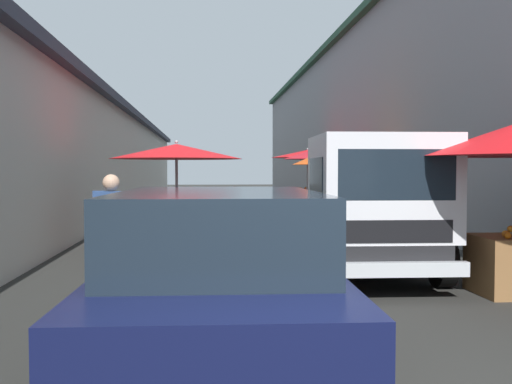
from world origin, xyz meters
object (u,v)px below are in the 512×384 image
object	(u,v)px
fruit_stall_far_left	(307,161)
plastic_stool	(236,249)
fruit_stall_mid_lane	(321,163)
fruit_stall_near_left	(177,165)
vendor_by_crates	(112,228)
fruit_stall_near_right	(333,163)
delivery_truck	(367,209)
hatchback_car	(219,278)

from	to	relation	value
fruit_stall_far_left	plastic_stool	distance (m)	13.55
fruit_stall_far_left	fruit_stall_mid_lane	distance (m)	3.66
fruit_stall_near_left	plastic_stool	size ratio (longest dim) A/B	6.12
fruit_stall_mid_lane	vendor_by_crates	world-z (taller)	fruit_stall_mid_lane
fruit_stall_near_right	fruit_stall_mid_lane	xyz separation A→B (m)	(2.97, -0.27, 0.03)
fruit_stall_far_left	vendor_by_crates	distance (m)	15.90
delivery_truck	vendor_by_crates	size ratio (longest dim) A/B	3.19
fruit_stall_near_left	hatchback_car	size ratio (longest dim) A/B	0.67
fruit_stall_near_right	vendor_by_crates	world-z (taller)	fruit_stall_near_right
fruit_stall_near_left	delivery_truck	distance (m)	4.51
delivery_truck	vendor_by_crates	distance (m)	3.70
delivery_truck	fruit_stall_near_left	bearing A→B (deg)	41.68
fruit_stall_far_left	hatchback_car	bearing A→B (deg)	167.36
fruit_stall_mid_lane	delivery_truck	distance (m)	10.47
fruit_stall_near_left	fruit_stall_mid_lane	distance (m)	8.29
fruit_stall_near_right	plastic_stool	xyz separation A→B (m)	(-6.35, 3.08, -1.48)
fruit_stall_mid_lane	fruit_stall_near_left	bearing A→B (deg)	147.71
fruit_stall_near_left	plastic_stool	distance (m)	2.91
fruit_stall_far_left	hatchback_car	world-z (taller)	fruit_stall_far_left
fruit_stall_far_left	fruit_stall_mid_lane	world-z (taller)	fruit_stall_far_left
fruit_stall_far_left	delivery_truck	size ratio (longest dim) A/B	0.58
fruit_stall_mid_lane	hatchback_car	size ratio (longest dim) A/B	0.61
hatchback_car	fruit_stall_mid_lane	bearing A→B (deg)	-15.06
fruit_stall_near_right	hatchback_car	xyz separation A→B (m)	(-10.96, 3.48, -1.07)
hatchback_car	vendor_by_crates	bearing A→B (deg)	26.07
fruit_stall_far_left	hatchback_car	size ratio (longest dim) A/B	0.73
plastic_stool	fruit_stall_far_left	bearing A→B (deg)	-15.27
delivery_truck	hatchback_car	bearing A→B (deg)	147.55
fruit_stall_near_right	fruit_stall_far_left	xyz separation A→B (m)	(6.63, -0.47, 0.16)
fruit_stall_far_left	plastic_stool	bearing A→B (deg)	164.73
fruit_stall_mid_lane	vendor_by_crates	xyz separation A→B (m)	(-11.33, 5.02, -0.94)
fruit_stall_near_right	fruit_stall_near_left	bearing A→B (deg)	134.13
fruit_stall_mid_lane	fruit_stall_far_left	bearing A→B (deg)	-3.07
delivery_truck	plastic_stool	world-z (taller)	delivery_truck
fruit_stall_mid_lane	delivery_truck	xyz separation A→B (m)	(-10.33, 1.46, -0.79)
fruit_stall_near_right	fruit_stall_near_left	distance (m)	5.79
fruit_stall_far_left	vendor_by_crates	bearing A→B (deg)	160.79
vendor_by_crates	plastic_stool	bearing A→B (deg)	-39.95
hatchback_car	vendor_by_crates	size ratio (longest dim) A/B	2.54
delivery_truck	vendor_by_crates	xyz separation A→B (m)	(-0.99, 3.56, -0.15)
fruit_stall_far_left	fruit_stall_mid_lane	bearing A→B (deg)	176.93
fruit_stall_mid_lane	hatchback_car	xyz separation A→B (m)	(-13.93, 3.75, -1.09)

